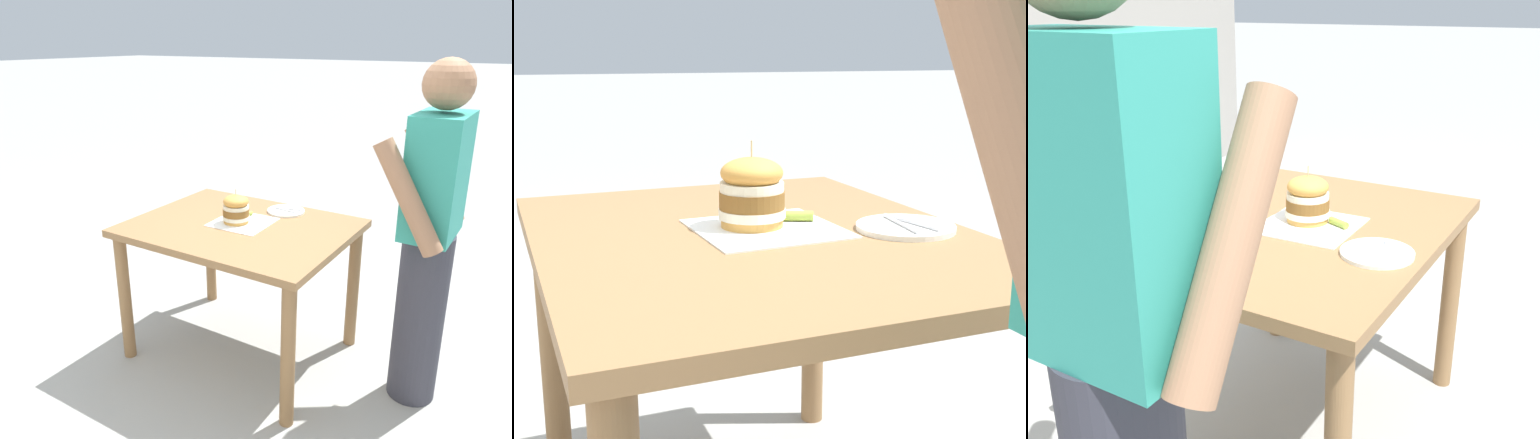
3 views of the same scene
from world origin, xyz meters
TOP-DOWN VIEW (x-y plane):
  - ground_plane at (0.00, 0.00)m, footprint 80.00×80.00m
  - patio_table at (0.00, 0.00)m, footprint 0.92×1.17m
  - serving_paper at (-0.04, -0.01)m, footprint 0.32×0.32m
  - sandwich at (-0.01, -0.04)m, footprint 0.15×0.15m
  - pickle_spear at (-0.12, -0.04)m, footprint 0.08×0.05m
  - side_plate_with_forks at (-0.32, 0.11)m, footprint 0.22×0.22m
  - diner_across_table at (-0.14, 0.97)m, footprint 0.55×0.35m

SIDE VIEW (x-z plane):
  - ground_plane at x=0.00m, z-range 0.00..0.00m
  - patio_table at x=0.00m, z-range 0.28..1.07m
  - serving_paper at x=-0.04m, z-range 0.80..0.80m
  - side_plate_with_forks at x=-0.32m, z-range 0.79..0.81m
  - pickle_spear at x=-0.12m, z-range 0.80..0.83m
  - sandwich at x=-0.01m, z-range 0.78..0.98m
  - diner_across_table at x=-0.14m, z-range 0.04..1.73m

